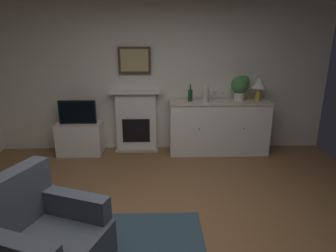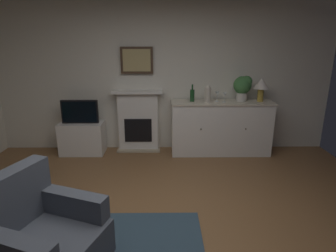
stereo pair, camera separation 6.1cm
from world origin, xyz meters
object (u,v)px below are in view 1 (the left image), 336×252
wine_glass_left (215,94)px  armchair (42,239)px  framed_picture (134,60)px  tv_set (77,112)px  vase_decorative (206,94)px  fireplace_unit (136,121)px  table_lamp (259,85)px  potted_plant_small (241,86)px  sideboard_cabinet (219,127)px  wine_bottle (190,95)px  wine_glass_center (222,95)px  tv_cabinet (80,138)px

wine_glass_left → armchair: (-1.91, -2.79, -0.67)m
framed_picture → tv_set: size_ratio=0.89×
framed_picture → vase_decorative: (1.19, -0.27, -0.53)m
fireplace_unit → table_lamp: bearing=-4.8°
wine_glass_left → framed_picture: bearing=171.8°
vase_decorative → potted_plant_small: bearing=9.0°
framed_picture → tv_set: framed_picture is taller
vase_decorative → table_lamp: bearing=3.2°
tv_set → sideboard_cabinet: bearing=0.2°
framed_picture → tv_set: bearing=-166.7°
table_lamp → wine_bottle: size_ratio=1.38×
framed_picture → wine_bottle: bearing=-12.5°
sideboard_cabinet → vase_decorative: (-0.25, -0.05, 0.60)m
potted_plant_small → wine_glass_center: bearing=-163.0°
framed_picture → wine_glass_left: bearing=-8.2°
framed_picture → table_lamp: size_ratio=1.38×
wine_bottle → tv_cabinet: wine_bottle is taller
table_lamp → tv_set: (-3.07, -0.01, -0.45)m
sideboard_cabinet → armchair: 3.41m
fireplace_unit → vase_decorative: vase_decorative is taller
tv_cabinet → armchair: (0.43, -2.78, 0.10)m
wine_glass_center → tv_cabinet: wine_glass_center is taller
table_lamp → vase_decorative: 0.91m
framed_picture → table_lamp: (2.09, -0.22, -0.39)m
wine_bottle → potted_plant_small: (0.86, 0.03, 0.15)m
tv_cabinet → tv_set: size_ratio=1.21×
wine_glass_left → potted_plant_small: (0.43, 0.02, 0.13)m
tv_set → armchair: size_ratio=0.61×
wine_glass_left → tv_set: wine_glass_left is taller
tv_cabinet → vase_decorative: bearing=-1.7°
fireplace_unit → armchair: (-0.55, -2.94, -0.17)m
armchair → sideboard_cabinet: bearing=54.2°
table_lamp → sideboard_cabinet: bearing=-180.0°
wine_bottle → wine_glass_center: 0.54m
framed_picture → tv_cabinet: size_ratio=0.73×
armchair → framed_picture: bearing=79.6°
sideboard_cabinet → wine_bottle: bearing=178.4°
vase_decorative → tv_cabinet: vase_decorative is taller
framed_picture → table_lamp: framed_picture is taller
fireplace_unit → table_lamp: table_lamp is taller
fireplace_unit → tv_cabinet: size_ratio=1.47×
wine_bottle → vase_decorative: size_ratio=1.03×
sideboard_cabinet → wine_bottle: size_ratio=5.95×
wine_bottle → fireplace_unit: bearing=170.1°
wine_bottle → table_lamp: bearing=-0.7°
wine_glass_center → armchair: bearing=-126.7°
wine_glass_left → armchair: wine_glass_left is taller
sideboard_cabinet → vase_decorative: size_ratio=6.14×
wine_glass_center → tv_cabinet: size_ratio=0.22×
fireplace_unit → potted_plant_small: potted_plant_small is taller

